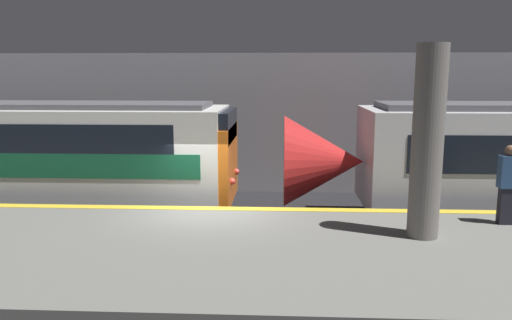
% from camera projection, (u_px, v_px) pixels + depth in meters
% --- Properties ---
extents(ground_plane, '(120.00, 120.00, 0.00)m').
position_uv_depth(ground_plane, '(212.00, 252.00, 12.01)').
color(ground_plane, black).
extents(platform, '(40.00, 5.28, 1.14)m').
position_uv_depth(platform, '(192.00, 274.00, 9.31)').
color(platform, slate).
rests_on(platform, ground).
extents(station_rear_barrier, '(50.00, 0.15, 4.93)m').
position_uv_depth(station_rear_barrier, '(235.00, 123.00, 17.78)').
color(station_rear_barrier, '#939399').
rests_on(station_rear_barrier, ground).
extents(support_pillar_near, '(0.59, 0.59, 3.68)m').
position_uv_depth(support_pillar_near, '(427.00, 143.00, 9.38)').
color(support_pillar_near, slate).
rests_on(support_pillar_near, platform).
extents(person_waiting, '(0.38, 0.24, 1.67)m').
position_uv_depth(person_waiting, '(508.00, 183.00, 10.34)').
color(person_waiting, black).
rests_on(person_waiting, platform).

